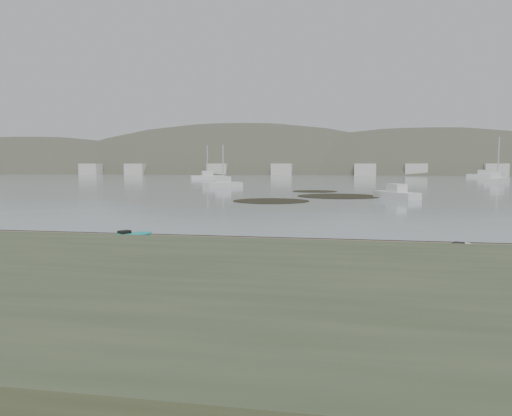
# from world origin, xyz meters

# --- Properties ---
(ground) EXTENTS (600.00, 600.00, 0.00)m
(ground) POSITION_xyz_m (0.00, 0.00, 0.00)
(ground) COLOR tan
(ground) RESTS_ON ground
(wet_sand) EXTENTS (60.00, 60.00, 0.00)m
(wet_sand) POSITION_xyz_m (0.00, -0.30, 0.00)
(wet_sand) COLOR brown
(wet_sand) RESTS_ON ground
(water) EXTENTS (1200.00, 1200.00, 0.00)m
(water) POSITION_xyz_m (0.00, 300.00, 0.01)
(water) COLOR slate
(water) RESTS_ON ground
(bluff) EXTENTS (60.00, 8.00, 2.00)m
(bluff) POSITION_xyz_m (0.00, -17.50, 1.00)
(bluff) COLOR #475138
(bluff) RESTS_ON ground
(kayaks) EXTENTS (21.58, 7.13, 0.34)m
(kayaks) POSITION_xyz_m (-0.88, -4.00, 0.17)
(kayaks) COLOR yellow
(kayaks) RESTS_ON ground
(kelp_mats) EXTENTS (15.31, 25.66, 0.04)m
(kelp_mats) POSITION_xyz_m (0.88, 32.67, 0.03)
(kelp_mats) COLOR black
(kelp_mats) RESTS_ON water
(moored_boats) EXTENTS (78.76, 96.10, 1.23)m
(moored_boats) POSITION_xyz_m (12.67, 85.11, 0.56)
(moored_boats) COLOR silver
(moored_boats) RESTS_ON ground
(far_hills) EXTENTS (550.00, 135.00, 80.00)m
(far_hills) POSITION_xyz_m (39.38, 193.97, -15.93)
(far_hills) COLOR #384235
(far_hills) RESTS_ON ground
(far_town) EXTENTS (199.00, 5.00, 4.00)m
(far_town) POSITION_xyz_m (6.00, 145.00, 2.00)
(far_town) COLOR beige
(far_town) RESTS_ON ground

